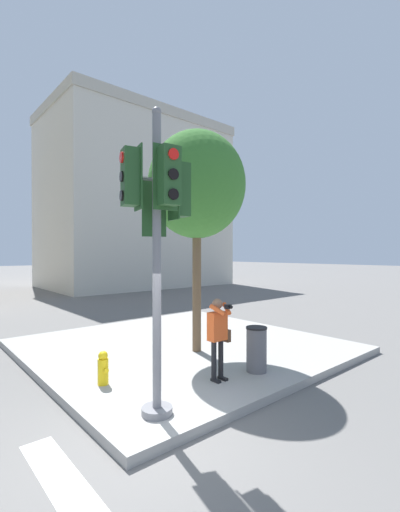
{
  "coord_description": "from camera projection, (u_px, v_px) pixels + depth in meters",
  "views": [
    {
      "loc": [
        -2.67,
        -4.45,
        2.83
      ],
      "look_at": [
        1.55,
        0.42,
        2.77
      ],
      "focal_mm": 24.0,
      "sensor_mm": 36.0,
      "label": 1
    }
  ],
  "objects": [
    {
      "name": "street_tree",
      "position": [
        197.0,
        186.0,
        9.23
      ],
      "size": [
        2.63,
        2.63,
        5.95
      ],
      "color": "brown",
      "rests_on": "sidewalk_corner"
    },
    {
      "name": "fire_hydrant",
      "position": [
        103.0,
        368.0,
        6.89
      ],
      "size": [
        0.21,
        0.27,
        0.68
      ],
      "color": "yellow",
      "rests_on": "sidewalk_corner"
    },
    {
      "name": "traffic_signal_pole",
      "position": [
        158.0,
        220.0,
        5.61
      ],
      "size": [
        1.19,
        1.17,
        5.04
      ],
      "color": "slate",
      "rests_on": "sidewalk_corner"
    },
    {
      "name": "trash_bin",
      "position": [
        256.0,
        349.0,
        7.66
      ],
      "size": [
        0.47,
        0.47,
        1.0
      ],
      "color": "#5B5B60",
      "rests_on": "sidewalk_corner"
    },
    {
      "name": "sidewalk_corner",
      "position": [
        182.0,
        346.0,
        10.07
      ],
      "size": [
        8.0,
        8.0,
        0.18
      ],
      "color": "#9E9B96",
      "rests_on": "ground_plane"
    },
    {
      "name": "building_right",
      "position": [
        136.0,
        204.0,
        30.13
      ],
      "size": [
        14.85,
        9.65,
        14.36
      ],
      "color": "beige",
      "rests_on": "ground_plane"
    },
    {
      "name": "person_photographer",
      "position": [
        218.0,
        331.0,
        7.14
      ],
      "size": [
        0.58,
        0.54,
        1.71
      ],
      "color": "black",
      "rests_on": "sidewalk_corner"
    },
    {
      "name": "ground_plane",
      "position": [
        140.0,
        441.0,
        5.14
      ],
      "size": [
        160.0,
        160.0,
        0.0
      ],
      "primitive_type": "plane",
      "color": "slate"
    }
  ]
}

